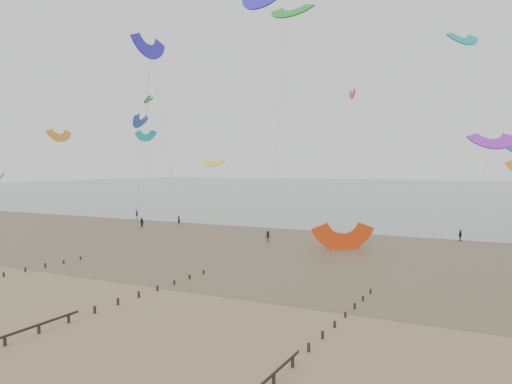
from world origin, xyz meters
TOP-DOWN VIEW (x-y plane):
  - ground at (0.00, 0.00)m, footprint 500.00×500.00m
  - sea_and_shore at (-4.08, 34.40)m, footprint 500.00×665.00m
  - kitesurfer_lead at (-24.35, 47.13)m, footprint 0.70×0.51m
  - kitesurfers at (22.71, 46.39)m, footprint 107.40×27.00m
  - grounded_kite at (12.69, 34.24)m, footprint 9.41×9.02m
  - kites_airborne at (-6.56, 88.03)m, footprint 255.53×128.60m

SIDE VIEW (x-z plane):
  - ground at x=0.00m, z-range 0.00..0.00m
  - grounded_kite at x=12.69m, z-range -2.04..2.04m
  - sea_and_shore at x=-4.08m, z-range -0.01..0.02m
  - kitesurfers at x=22.71m, z-range -0.05..1.78m
  - kitesurfer_lead at x=-24.35m, z-range 0.00..1.78m
  - kites_airborne at x=-6.56m, z-range 2.45..41.46m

